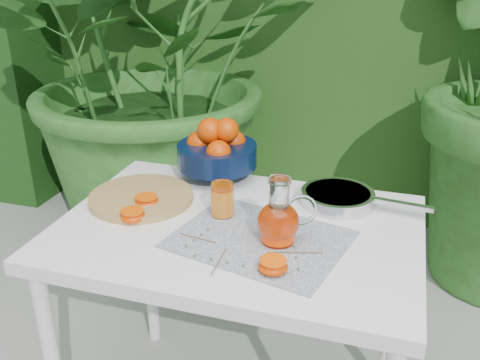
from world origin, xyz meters
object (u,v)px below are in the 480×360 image
(saute_pan, at_px, (339,197))
(fruit_bowl, at_px, (217,150))
(juice_pitcher, at_px, (279,220))
(cutting_board, at_px, (141,197))
(white_table, at_px, (238,250))

(saute_pan, bearing_deg, fruit_bowl, 168.20)
(fruit_bowl, xyz_separation_m, juice_pitcher, (0.30, -0.36, -0.03))
(cutting_board, distance_m, fruit_bowl, 0.30)
(white_table, distance_m, juice_pitcher, 0.20)
(white_table, distance_m, cutting_board, 0.35)
(cutting_board, height_order, juice_pitcher, juice_pitcher)
(white_table, relative_size, fruit_bowl, 2.88)
(fruit_bowl, relative_size, juice_pitcher, 1.91)
(cutting_board, relative_size, juice_pitcher, 1.74)
(saute_pan, bearing_deg, white_table, -138.86)
(fruit_bowl, height_order, saute_pan, fruit_bowl)
(cutting_board, relative_size, saute_pan, 0.80)
(white_table, height_order, cutting_board, cutting_board)
(cutting_board, bearing_deg, juice_pitcher, -14.52)
(fruit_bowl, height_order, juice_pitcher, fruit_bowl)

